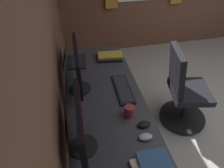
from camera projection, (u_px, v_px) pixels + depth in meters
The scene contains 12 objects.
wall_back at pixel (42, 67), 1.21m from camera, with size 5.30×0.10×2.60m, color brown.
desk at pixel (107, 110), 1.81m from camera, with size 2.05×0.69×0.73m.
drawer_pedestal at pixel (106, 140), 1.94m from camera, with size 0.40×0.51×0.69m.
monitor_primary at pixel (78, 67), 1.77m from camera, with size 0.57×0.20×0.44m.
monitor_secondary at pixel (81, 125), 1.29m from camera, with size 0.53×0.20×0.42m.
laptop_leftmost at pixel (72, 59), 2.25m from camera, with size 0.31×0.26×0.19m.
keyboard_main at pixel (123, 89), 1.91m from camera, with size 0.42×0.15×0.02m.
mouse_main at pixel (145, 137), 1.49m from camera, with size 0.06×0.10×0.03m, color silver.
mouse_spare at pixel (144, 124), 1.58m from camera, with size 0.06×0.10×0.03m, color black.
book_stack_near at pixel (110, 56), 2.34m from camera, with size 0.26×0.29×0.05m.
coffee_mug at pixel (129, 111), 1.65m from camera, with size 0.12×0.08×0.10m.
office_chair at pixel (184, 92), 2.31m from camera, with size 0.56×0.59×0.97m.
Camera 1 is at (-1.07, 2.09, 1.99)m, focal length 32.69 mm.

